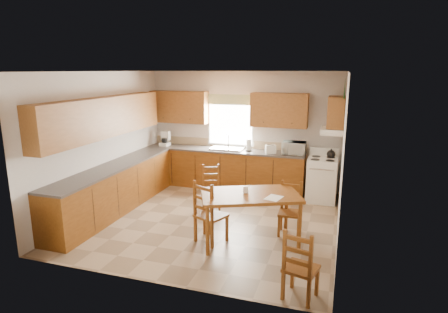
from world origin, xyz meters
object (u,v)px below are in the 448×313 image
(chair_near_right, at_px, (301,264))
(chair_far_left, at_px, (211,188))
(dining_table, at_px, (250,218))
(chair_far_right, at_px, (290,210))
(microwave, at_px, (294,148))
(chair_near_left, at_px, (211,211))
(stove, at_px, (322,180))

(chair_near_right, height_order, chair_far_left, chair_near_right)
(dining_table, relative_size, chair_far_right, 1.71)
(microwave, xyz_separation_m, chair_near_right, (0.61, -3.90, -0.61))
(chair_far_left, bearing_deg, chair_near_left, -92.29)
(stove, xyz_separation_m, chair_near_right, (-0.02, -3.68, 0.00))
(dining_table, distance_m, chair_far_right, 0.75)
(dining_table, xyz_separation_m, chair_near_right, (0.95, -1.30, 0.04))
(chair_near_left, distance_m, chair_near_right, 1.92)
(stove, xyz_separation_m, chair_far_right, (-0.40, -1.90, -0.00))
(chair_near_left, height_order, chair_far_left, chair_near_left)
(dining_table, height_order, chair_far_right, chair_far_right)
(chair_near_left, bearing_deg, chair_far_left, -46.80)
(chair_near_left, relative_size, chair_far_right, 1.15)
(microwave, relative_size, chair_near_left, 0.45)
(chair_near_left, height_order, chair_far_right, chair_near_left)
(stove, distance_m, chair_far_right, 1.95)
(chair_far_right, bearing_deg, chair_near_left, -153.13)
(microwave, xyz_separation_m, chair_near_left, (-0.94, -2.77, -0.54))
(stove, bearing_deg, chair_near_right, -90.26)
(dining_table, xyz_separation_m, chair_far_left, (-1.10, 1.23, 0.02))
(chair_near_left, xyz_separation_m, chair_far_right, (1.18, 0.64, -0.07))
(dining_table, bearing_deg, chair_far_left, 107.82)
(microwave, relative_size, chair_far_right, 0.52)
(stove, height_order, chair_far_left, stove)
(chair_near_left, relative_size, chair_far_left, 1.18)
(chair_near_left, xyz_separation_m, chair_far_left, (-0.50, 1.40, -0.08))
(microwave, height_order, chair_near_left, microwave)
(chair_near_right, relative_size, chair_far_right, 1.02)
(chair_near_right, height_order, chair_far_right, chair_near_right)
(stove, height_order, microwave, microwave)
(dining_table, height_order, chair_near_right, chair_near_right)
(stove, xyz_separation_m, microwave, (-0.64, 0.23, 0.61))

